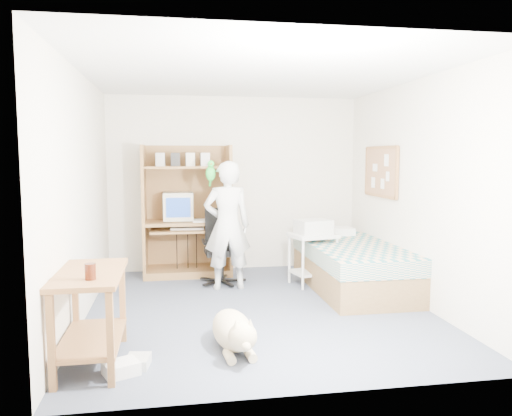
# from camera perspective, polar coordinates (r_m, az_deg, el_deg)

# --- Properties ---
(floor) EXTENTS (4.00, 4.00, 0.00)m
(floor) POSITION_cam_1_polar(r_m,az_deg,el_deg) (5.54, 0.20, -11.40)
(floor) COLOR #4A5164
(floor) RESTS_ON ground
(wall_back) EXTENTS (3.60, 0.02, 2.50)m
(wall_back) POSITION_cam_1_polar(r_m,az_deg,el_deg) (7.28, -2.46, 2.79)
(wall_back) COLOR silver
(wall_back) RESTS_ON floor
(wall_right) EXTENTS (0.02, 4.00, 2.50)m
(wall_right) POSITION_cam_1_polar(r_m,az_deg,el_deg) (5.88, 17.78, 1.75)
(wall_right) COLOR silver
(wall_right) RESTS_ON floor
(wall_left) EXTENTS (0.02, 4.00, 2.50)m
(wall_left) POSITION_cam_1_polar(r_m,az_deg,el_deg) (5.30, -19.35, 1.26)
(wall_left) COLOR silver
(wall_left) RESTS_ON floor
(ceiling) EXTENTS (3.60, 4.00, 0.02)m
(ceiling) POSITION_cam_1_polar(r_m,az_deg,el_deg) (5.35, 0.21, 15.07)
(ceiling) COLOR white
(ceiling) RESTS_ON wall_back
(computer_hutch) EXTENTS (1.20, 0.63, 1.80)m
(computer_hutch) POSITION_cam_1_polar(r_m,az_deg,el_deg) (7.00, -7.88, -0.91)
(computer_hutch) COLOR brown
(computer_hutch) RESTS_ON floor
(bed) EXTENTS (1.02, 2.02, 0.66)m
(bed) POSITION_cam_1_polar(r_m,az_deg,el_deg) (6.37, 10.92, -6.51)
(bed) COLOR brown
(bed) RESTS_ON floor
(side_desk) EXTENTS (0.50, 1.00, 0.75)m
(side_desk) POSITION_cam_1_polar(r_m,az_deg,el_deg) (4.23, -18.38, -10.29)
(side_desk) COLOR brown
(side_desk) RESTS_ON floor
(corkboard) EXTENTS (0.04, 0.94, 0.66)m
(corkboard) POSITION_cam_1_polar(r_m,az_deg,el_deg) (6.67, 14.08, 4.05)
(corkboard) COLOR #8F6240
(corkboard) RESTS_ON wall_right
(office_chair) EXTENTS (0.54, 0.54, 0.96)m
(office_chair) POSITION_cam_1_polar(r_m,az_deg,el_deg) (6.55, -4.01, -5.58)
(office_chair) COLOR black
(office_chair) RESTS_ON floor
(person) EXTENTS (0.59, 0.40, 1.59)m
(person) POSITION_cam_1_polar(r_m,az_deg,el_deg) (6.19, -3.29, -2.00)
(person) COLOR silver
(person) RESTS_ON floor
(parrot) EXTENTS (0.12, 0.20, 0.32)m
(parrot) POSITION_cam_1_polar(r_m,az_deg,el_deg) (6.13, -5.21, 4.12)
(parrot) COLOR #169822
(parrot) RESTS_ON person
(dog) EXTENTS (0.39, 1.02, 0.38)m
(dog) POSITION_cam_1_polar(r_m,az_deg,el_deg) (4.39, -2.56, -13.84)
(dog) COLOR tan
(dog) RESTS_ON floor
(printer_cart) EXTENTS (0.64, 0.56, 0.66)m
(printer_cart) POSITION_cam_1_polar(r_m,az_deg,el_deg) (6.46, 6.52, -4.89)
(printer_cart) COLOR silver
(printer_cart) RESTS_ON floor
(printer) EXTENTS (0.48, 0.41, 0.18)m
(printer) POSITION_cam_1_polar(r_m,az_deg,el_deg) (6.41, 6.56, -2.14)
(printer) COLOR beige
(printer) RESTS_ON printer_cart
(crt_monitor) EXTENTS (0.41, 0.44, 0.38)m
(crt_monitor) POSITION_cam_1_polar(r_m,az_deg,el_deg) (6.99, -8.92, 0.23)
(crt_monitor) COLOR beige
(crt_monitor) RESTS_ON computer_hutch
(keyboard) EXTENTS (0.46, 0.19, 0.03)m
(keyboard) POSITION_cam_1_polar(r_m,az_deg,el_deg) (6.86, -7.84, -2.32)
(keyboard) COLOR beige
(keyboard) RESTS_ON computer_hutch
(pencil_cup) EXTENTS (0.08, 0.08, 0.12)m
(pencil_cup) POSITION_cam_1_polar(r_m,az_deg,el_deg) (6.93, -4.91, -0.95)
(pencil_cup) COLOR gold
(pencil_cup) RESTS_ON computer_hutch
(drink_glass) EXTENTS (0.08, 0.08, 0.12)m
(drink_glass) POSITION_cam_1_polar(r_m,az_deg,el_deg) (3.88, -18.41, -6.91)
(drink_glass) COLOR #3F160A
(drink_glass) RESTS_ON side_desk
(floor_box_a) EXTENTS (0.31, 0.28, 0.10)m
(floor_box_a) POSITION_cam_1_polar(r_m,az_deg,el_deg) (4.11, -15.16, -17.26)
(floor_box_a) COLOR white
(floor_box_a) RESTS_ON floor
(floor_box_b) EXTENTS (0.21, 0.25, 0.08)m
(floor_box_b) POSITION_cam_1_polar(r_m,az_deg,el_deg) (4.22, -13.36, -16.71)
(floor_box_b) COLOR beige
(floor_box_b) RESTS_ON floor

